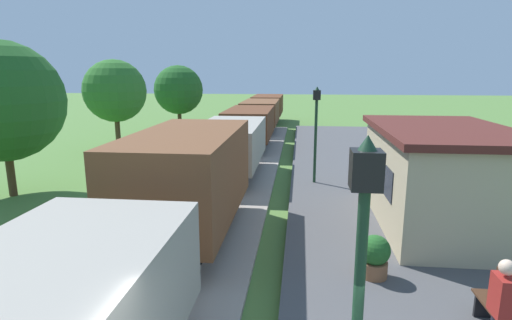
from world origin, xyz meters
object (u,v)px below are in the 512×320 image
at_px(tree_trackside_far, 1,101).
at_px(tree_field_left, 115,91).
at_px(station_hut, 440,176).
at_px(freight_train, 240,135).
at_px(person_waiting, 501,311).
at_px(lamp_post_far, 316,117).
at_px(tree_field_distant, 178,90).
at_px(bench_near_hut, 509,313).
at_px(lamp_post_near, 361,255).
at_px(potted_planter, 375,256).

height_order(tree_trackside_far, tree_field_left, tree_trackside_far).
bearing_deg(station_hut, freight_train, 129.94).
distance_m(freight_train, station_hut, 10.59).
bearing_deg(person_waiting, freight_train, -66.76).
bearing_deg(person_waiting, station_hut, -98.81).
bearing_deg(lamp_post_far, person_waiting, -77.20).
height_order(station_hut, tree_field_distant, tree_field_distant).
height_order(bench_near_hut, tree_trackside_far, tree_trackside_far).
height_order(tree_field_left, tree_field_distant, tree_field_left).
bearing_deg(freight_train, lamp_post_far, -48.65).
bearing_deg(tree_field_distant, person_waiting, -63.56).
xyz_separation_m(station_hut, tree_field_left, (-14.19, 10.56, 1.77)).
xyz_separation_m(station_hut, lamp_post_near, (-3.29, -7.79, 1.15)).
distance_m(potted_planter, lamp_post_near, 5.04).
xyz_separation_m(person_waiting, tree_field_left, (-13.18, 16.48, 2.24)).
bearing_deg(potted_planter, station_hut, 55.49).
relative_size(freight_train, bench_near_hut, 26.13).
xyz_separation_m(bench_near_hut, lamp_post_far, (-2.79, 9.34, 2.08)).
distance_m(potted_planter, tree_trackside_far, 13.49).
distance_m(person_waiting, lamp_post_far, 10.45).
height_order(lamp_post_far, tree_field_distant, tree_field_distant).
bearing_deg(lamp_post_far, freight_train, 131.35).
distance_m(bench_near_hut, tree_field_left, 21.04).
height_order(lamp_post_far, tree_trackside_far, tree_trackside_far).
height_order(person_waiting, tree_trackside_far, tree_trackside_far).
height_order(potted_planter, tree_field_left, tree_field_left).
bearing_deg(station_hut, tree_trackside_far, 172.19).
xyz_separation_m(tree_field_left, tree_field_distant, (1.56, 6.90, -0.24)).
xyz_separation_m(freight_train, lamp_post_near, (3.50, -15.91, 1.35)).
bearing_deg(lamp_post_far, tree_field_left, 149.50).
bearing_deg(lamp_post_near, bench_near_hut, 42.89).
xyz_separation_m(freight_train, potted_planter, (4.52, -11.44, -0.73)).
bearing_deg(freight_train, tree_field_left, 161.76).
xyz_separation_m(station_hut, person_waiting, (-1.01, -5.93, -0.47)).
height_order(person_waiting, lamp_post_far, lamp_post_far).
bearing_deg(tree_field_distant, tree_field_left, -102.72).
height_order(person_waiting, tree_field_left, tree_field_left).
distance_m(person_waiting, tree_trackside_far, 15.70).
relative_size(bench_near_hut, lamp_post_near, 0.41).
bearing_deg(lamp_post_near, lamp_post_far, 90.00).
height_order(station_hut, potted_planter, station_hut).
relative_size(lamp_post_near, lamp_post_far, 1.00).
bearing_deg(tree_field_left, person_waiting, -51.35).
xyz_separation_m(lamp_post_far, tree_field_left, (-10.89, 6.42, 0.62)).
relative_size(tree_field_left, tree_field_distant, 1.05).
height_order(lamp_post_far, tree_field_left, tree_field_left).
xyz_separation_m(station_hut, bench_near_hut, (-0.51, -5.20, -0.93)).
relative_size(freight_train, lamp_post_far, 10.59).
xyz_separation_m(potted_planter, lamp_post_far, (-1.02, 7.45, 2.08)).
bearing_deg(tree_trackside_far, lamp_post_near, -41.35).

